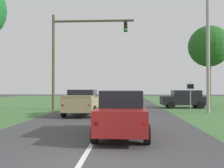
{
  "coord_description": "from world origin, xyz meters",
  "views": [
    {
      "loc": [
        1.22,
        -6.56,
        2.03
      ],
      "look_at": [
        -0.01,
        15.86,
        2.35
      ],
      "focal_mm": 41.13,
      "sensor_mm": 36.0,
      "label": 1
    }
  ],
  "objects_px": {
    "red_suv_near": "(122,112)",
    "pickup_truck_lead": "(83,102)",
    "traffic_light": "(73,48)",
    "crossing_suv_far": "(184,99)",
    "keep_moving_sign": "(190,93)",
    "utility_pole_right": "(208,52)",
    "oak_tree_right": "(209,47)"
  },
  "relations": [
    {
      "from": "red_suv_near",
      "to": "pickup_truck_lead",
      "type": "distance_m",
      "value": 8.61
    },
    {
      "from": "red_suv_near",
      "to": "traffic_light",
      "type": "bearing_deg",
      "value": 111.01
    },
    {
      "from": "pickup_truck_lead",
      "to": "crossing_suv_far",
      "type": "xyz_separation_m",
      "value": [
        9.0,
        7.04,
        -0.05
      ]
    },
    {
      "from": "keep_moving_sign",
      "to": "pickup_truck_lead",
      "type": "bearing_deg",
      "value": -169.19
    },
    {
      "from": "crossing_suv_far",
      "to": "utility_pole_right",
      "type": "bearing_deg",
      "value": -82.48
    },
    {
      "from": "keep_moving_sign",
      "to": "oak_tree_right",
      "type": "relative_size",
      "value": 0.28
    },
    {
      "from": "pickup_truck_lead",
      "to": "keep_moving_sign",
      "type": "bearing_deg",
      "value": 10.81
    },
    {
      "from": "utility_pole_right",
      "to": "traffic_light",
      "type": "bearing_deg",
      "value": 169.2
    },
    {
      "from": "pickup_truck_lead",
      "to": "crossing_suv_far",
      "type": "distance_m",
      "value": 11.42
    },
    {
      "from": "crossing_suv_far",
      "to": "utility_pole_right",
      "type": "xyz_separation_m",
      "value": [
        0.69,
        -5.23,
        3.92
      ]
    },
    {
      "from": "crossing_suv_far",
      "to": "traffic_light",
      "type": "bearing_deg",
      "value": -163.82
    },
    {
      "from": "traffic_light",
      "to": "keep_moving_sign",
      "type": "bearing_deg",
      "value": -13.61
    },
    {
      "from": "red_suv_near",
      "to": "keep_moving_sign",
      "type": "xyz_separation_m",
      "value": [
        5.23,
        9.64,
        0.58
      ]
    },
    {
      "from": "red_suv_near",
      "to": "pickup_truck_lead",
      "type": "relative_size",
      "value": 0.87
    },
    {
      "from": "traffic_light",
      "to": "pickup_truck_lead",
      "type": "bearing_deg",
      "value": -67.83
    },
    {
      "from": "traffic_light",
      "to": "oak_tree_right",
      "type": "relative_size",
      "value": 0.98
    },
    {
      "from": "red_suv_near",
      "to": "traffic_light",
      "type": "height_order",
      "value": "traffic_light"
    },
    {
      "from": "red_suv_near",
      "to": "traffic_light",
      "type": "relative_size",
      "value": 0.56
    },
    {
      "from": "utility_pole_right",
      "to": "crossing_suv_far",
      "type": "bearing_deg",
      "value": 97.52
    },
    {
      "from": "crossing_suv_far",
      "to": "red_suv_near",
      "type": "bearing_deg",
      "value": -111.62
    },
    {
      "from": "oak_tree_right",
      "to": "utility_pole_right",
      "type": "distance_m",
      "value": 8.28
    },
    {
      "from": "traffic_light",
      "to": "oak_tree_right",
      "type": "bearing_deg",
      "value": 21.86
    },
    {
      "from": "red_suv_near",
      "to": "pickup_truck_lead",
      "type": "xyz_separation_m",
      "value": [
        -3.01,
        8.07,
        -0.02
      ]
    },
    {
      "from": "keep_moving_sign",
      "to": "oak_tree_right",
      "type": "distance_m",
      "value": 10.15
    },
    {
      "from": "traffic_light",
      "to": "oak_tree_right",
      "type": "height_order",
      "value": "oak_tree_right"
    },
    {
      "from": "traffic_light",
      "to": "utility_pole_right",
      "type": "relative_size",
      "value": 0.89
    },
    {
      "from": "traffic_light",
      "to": "utility_pole_right",
      "type": "distance_m",
      "value": 11.53
    },
    {
      "from": "keep_moving_sign",
      "to": "traffic_light",
      "type": "bearing_deg",
      "value": 166.39
    },
    {
      "from": "red_suv_near",
      "to": "oak_tree_right",
      "type": "height_order",
      "value": "oak_tree_right"
    },
    {
      "from": "pickup_truck_lead",
      "to": "oak_tree_right",
      "type": "bearing_deg",
      "value": 37.89
    },
    {
      "from": "pickup_truck_lead",
      "to": "traffic_light",
      "type": "distance_m",
      "value": 6.32
    },
    {
      "from": "oak_tree_right",
      "to": "traffic_light",
      "type": "bearing_deg",
      "value": -158.14
    }
  ]
}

